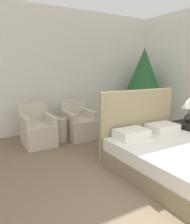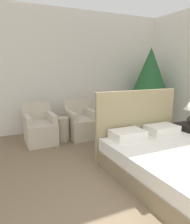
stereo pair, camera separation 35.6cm
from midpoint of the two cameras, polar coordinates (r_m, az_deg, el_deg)
wall_back at (r=5.41m, az=-7.16°, el=10.57°), size 10.00×0.06×2.90m
bed at (r=3.39m, az=22.52°, el=-11.58°), size 1.57×1.97×1.16m
armchair_near_window_left at (r=4.60m, az=-12.02°, el=-4.63°), size 0.59×0.71×0.82m
armchair_near_window_right at (r=4.88m, az=-1.46°, el=-3.45°), size 0.60×0.71×0.82m
potted_palm at (r=5.93m, az=15.93°, el=9.24°), size 1.00×1.00×2.04m
nightstand at (r=4.53m, az=25.60°, el=-5.97°), size 0.47×0.41×0.52m
side_table at (r=4.68m, az=-6.38°, el=-4.46°), size 0.31×0.31×0.50m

